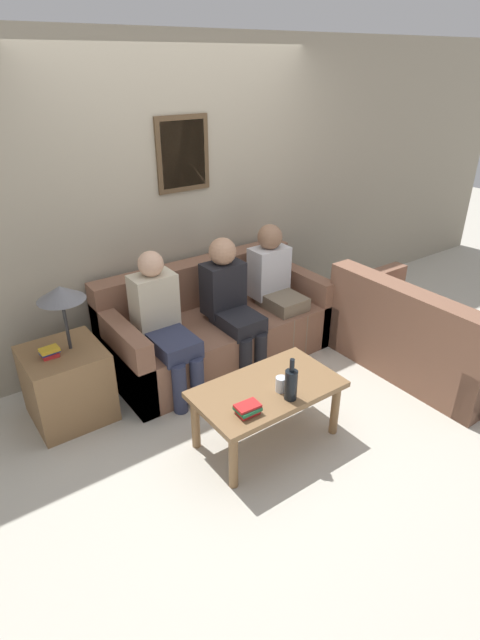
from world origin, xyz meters
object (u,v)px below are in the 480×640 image
at_px(person_right, 276,283).
at_px(couch_side, 422,338).
at_px(wine_bottle, 291,384).
at_px(coffee_table, 267,395).
at_px(couch_main, 216,327).
at_px(drinking_glass, 281,384).
at_px(person_left, 163,321).
at_px(person_middle, 231,300).

bearing_deg(person_right, couch_side, -53.87).
height_order(wine_bottle, person_right, person_right).
bearing_deg(coffee_table, couch_main, 73.58).
bearing_deg(drinking_glass, coffee_table, 119.16).
relative_size(person_left, person_right, 1.00).
bearing_deg(person_right, person_middle, -174.07).
distance_m(drinking_glass, person_right, 1.39).
height_order(drinking_glass, person_right, person_right).
xyz_separation_m(wine_bottle, person_left, (-0.30, 1.16, 0.05)).
distance_m(couch_main, drinking_glass, 1.29).
bearing_deg(drinking_glass, couch_side, 1.70).
height_order(coffee_table, person_right, person_right).
bearing_deg(person_middle, person_right, 5.93).
bearing_deg(couch_main, drinking_glass, -103.37).
bearing_deg(person_right, coffee_table, -131.54).
height_order(couch_side, coffee_table, couch_side).
bearing_deg(person_right, couch_main, 165.48).
height_order(person_middle, person_right, person_right).
height_order(couch_side, wine_bottle, couch_side).
relative_size(couch_main, person_left, 1.72).
xyz_separation_m(wine_bottle, person_middle, (0.33, 1.14, 0.06)).
height_order(couch_main, couch_side, same).
height_order(couch_main, wine_bottle, couch_main).
xyz_separation_m(couch_side, person_left, (-1.92, 1.01, 0.32)).
bearing_deg(person_middle, coffee_table, -110.98).
distance_m(couch_side, drinking_glass, 1.63).
bearing_deg(wine_bottle, person_right, 54.44).
relative_size(couch_side, drinking_glass, 14.41).
bearing_deg(person_middle, couch_side, -37.47).
relative_size(couch_side, wine_bottle, 4.99).
xyz_separation_m(couch_side, coffee_table, (-1.66, 0.03, 0.09)).
bearing_deg(person_left, wine_bottle, -75.61).
bearing_deg(couch_side, couch_main, 47.95).
bearing_deg(coffee_table, person_left, 104.66).
distance_m(person_left, person_middle, 0.62).
bearing_deg(wine_bottle, couch_main, 77.43).
bearing_deg(coffee_table, wine_bottle, -77.05).
relative_size(couch_side, person_middle, 1.32).
xyz_separation_m(coffee_table, person_middle, (0.37, 0.96, 0.24)).
xyz_separation_m(couch_side, person_right, (-0.76, 1.05, 0.33)).
xyz_separation_m(couch_side, wine_bottle, (-1.62, -0.15, 0.27)).
bearing_deg(couch_side, person_middle, 52.53).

